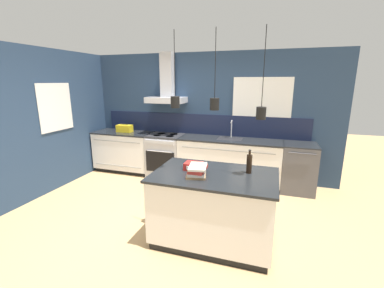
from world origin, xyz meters
name	(u,v)px	position (x,y,z in m)	size (l,w,h in m)	color
ground_plane	(163,217)	(0.00, 0.00, 0.00)	(16.00, 16.00, 0.00)	tan
wall_back	(199,113)	(-0.03, 2.00, 1.36)	(5.60, 2.41, 2.60)	navy
wall_left	(62,119)	(-2.43, 0.70, 1.30)	(0.08, 3.80, 2.60)	navy
counter_run_left	(125,151)	(-1.70, 1.69, 0.46)	(1.33, 0.64, 0.91)	black
counter_run_sink	(229,161)	(0.70, 1.69, 0.46)	(2.03, 0.64, 1.26)	black
oven_range	(166,155)	(-0.68, 1.69, 0.46)	(0.73, 0.66, 0.91)	#B5B5BA
dishwasher	(298,168)	(2.00, 1.69, 0.46)	(0.60, 0.65, 0.91)	#4C4C51
kitchen_island	(214,207)	(0.85, -0.30, 0.46)	(1.52, 0.98, 0.91)	black
bottle_on_island	(249,163)	(1.25, -0.14, 1.03)	(0.07, 0.07, 0.30)	black
book_stack	(197,171)	(0.67, -0.43, 0.98)	(0.29, 0.36, 0.13)	olive
red_supply_box	(194,166)	(0.56, -0.23, 0.96)	(0.22, 0.18, 0.09)	red
yellow_toolbox	(125,128)	(-1.67, 1.69, 0.99)	(0.34, 0.18, 0.19)	gold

